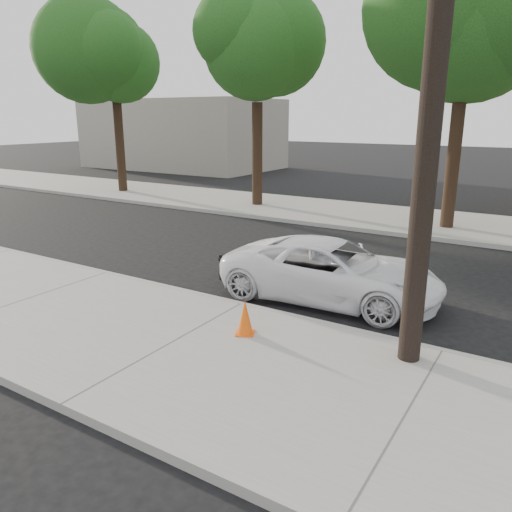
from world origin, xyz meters
name	(u,v)px	position (x,y,z in m)	size (l,w,h in m)	color
ground	(289,282)	(0.00, 0.00, 0.00)	(120.00, 120.00, 0.00)	black
near_sidewalk	(170,347)	(0.00, -4.30, 0.07)	(90.00, 4.40, 0.15)	gray
far_sidewalk	(395,219)	(0.00, 8.50, 0.07)	(90.00, 5.00, 0.15)	gray
curb_near	(242,306)	(0.00, -2.10, 0.07)	(90.00, 0.12, 0.16)	#9E9B93
building_far	(182,134)	(-20.00, 20.00, 2.50)	(14.00, 8.00, 5.00)	gray
utility_pole	(436,53)	(3.60, -2.70, 4.70)	(1.40, 0.34, 9.00)	black
tree_a	(114,57)	(-13.80, 7.85, 6.53)	(4.65, 4.50, 9.00)	black
tree_b	(259,56)	(-5.81, 8.06, 6.15)	(4.34, 4.20, 8.45)	black
tree_c	(475,13)	(2.22, 7.64, 6.91)	(4.96, 4.80, 9.55)	black
police_cruiser	(332,271)	(1.31, -0.56, 0.65)	(2.17, 4.71, 1.31)	white
traffic_cone	(245,318)	(0.88, -3.30, 0.45)	(0.43, 0.43, 0.63)	#F9590D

